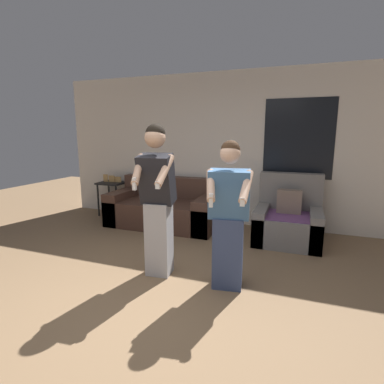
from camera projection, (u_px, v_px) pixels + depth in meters
ground_plane at (136, 318)px, 2.72m from camera, size 14.00×14.00×0.00m
wall_back at (226, 150)px, 5.38m from camera, size 6.51×0.07×2.70m
couch at (165, 209)px, 5.44m from camera, size 1.95×0.98×0.84m
armchair at (288, 220)px, 4.61m from camera, size 0.97×0.93×1.02m
side_table at (112, 187)px, 6.04m from camera, size 0.51×0.44×0.83m
person_left at (157, 199)px, 3.38m from camera, size 0.43×0.52×1.75m
person_right at (229, 216)px, 3.12m from camera, size 0.48×0.51×1.58m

